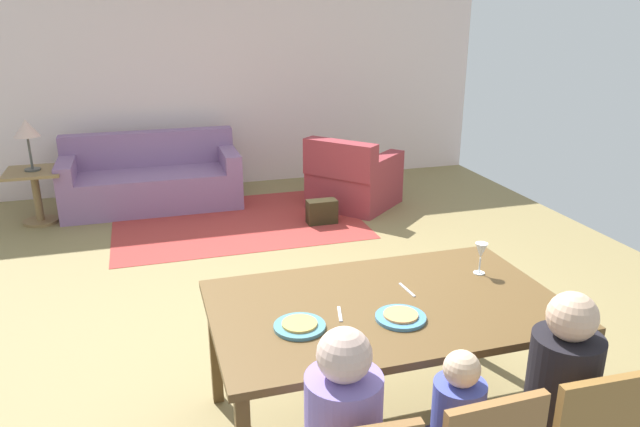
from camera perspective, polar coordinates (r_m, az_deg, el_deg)
name	(u,v)px	position (r m, az deg, el deg)	size (l,w,h in m)	color
ground_plane	(297,284)	(5.10, -2.22, -6.71)	(6.59, 6.32, 0.02)	olive
back_wall	(231,78)	(7.79, -8.49, 12.57)	(6.59, 0.10, 2.70)	silver
dining_table	(386,314)	(3.19, 6.27, -9.44)	(1.81, 1.09, 0.76)	brown
plate_near_man	(300,326)	(2.91, -1.95, -10.66)	(0.25, 0.25, 0.02)	teal
pizza_near_man	(300,324)	(2.90, -1.95, -10.41)	(0.17, 0.17, 0.01)	gold
plate_near_child	(401,317)	(3.01, 7.66, -9.76)	(0.25, 0.25, 0.02)	teal
pizza_near_child	(401,315)	(3.00, 7.68, -9.51)	(0.17, 0.17, 0.01)	#E39352
wine_glass	(481,252)	(3.53, 15.04, -3.56)	(0.07, 0.07, 0.19)	silver
fork	(340,314)	(3.03, 1.89, -9.52)	(0.02, 0.15, 0.01)	silver
knife	(407,290)	(3.30, 8.26, -7.18)	(0.01, 0.17, 0.01)	silver
person_woman	(552,411)	(2.99, 21.17, -17.09)	(0.30, 0.40, 1.11)	#2F3F41
area_rug	(238,222)	(6.55, -7.82, -0.77)	(2.60, 1.80, 0.01)	#A63530
couch	(152,180)	(7.22, -15.67, 3.04)	(1.97, 0.86, 0.82)	gray
armchair	(352,180)	(6.93, 3.09, 3.24)	(1.21, 1.21, 0.82)	#913239
side_table	(36,189)	(7.04, -25.37, 2.12)	(0.56, 0.56, 0.58)	olive
table_lamp	(26,130)	(6.90, -26.12, 7.14)	(0.26, 0.26, 0.54)	#444540
handbag	(322,212)	(6.41, 0.17, 0.17)	(0.32, 0.16, 0.26)	black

